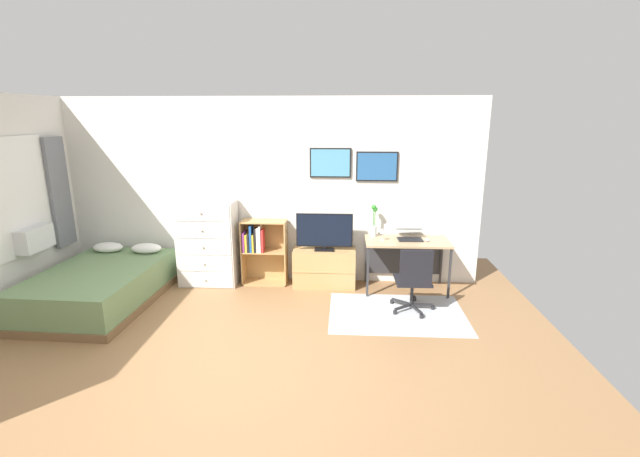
# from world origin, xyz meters

# --- Properties ---
(ground_plane) EXTENTS (7.20, 7.20, 0.00)m
(ground_plane) POSITION_xyz_m (0.00, 0.00, 0.00)
(ground_plane) COLOR #936B44
(wall_back_with_posters) EXTENTS (6.12, 0.09, 2.70)m
(wall_back_with_posters) POSITION_xyz_m (0.02, 2.43, 1.36)
(wall_back_with_posters) COLOR silver
(wall_back_with_posters) RESTS_ON ground_plane
(area_rug) EXTENTS (1.70, 1.20, 0.01)m
(area_rug) POSITION_xyz_m (1.77, 1.26, 0.00)
(area_rug) COLOR #B2B7BC
(area_rug) RESTS_ON ground_plane
(bed) EXTENTS (1.40, 2.07, 0.62)m
(bed) POSITION_xyz_m (-2.12, 1.35, 0.25)
(bed) COLOR brown
(bed) RESTS_ON ground_plane
(dresser) EXTENTS (0.83, 0.46, 1.25)m
(dresser) POSITION_xyz_m (-0.90, 2.15, 0.62)
(dresser) COLOR silver
(dresser) RESTS_ON ground_plane
(bookshelf) EXTENTS (0.65, 0.30, 0.96)m
(bookshelf) POSITION_xyz_m (-0.14, 2.22, 0.55)
(bookshelf) COLOR tan
(bookshelf) RESTS_ON ground_plane
(tv_stand) EXTENTS (0.90, 0.41, 0.55)m
(tv_stand) POSITION_xyz_m (0.81, 2.17, 0.27)
(tv_stand) COLOR tan
(tv_stand) RESTS_ON ground_plane
(television) EXTENTS (0.81, 0.16, 0.54)m
(television) POSITION_xyz_m (0.81, 2.15, 0.82)
(television) COLOR black
(television) RESTS_ON tv_stand
(desk) EXTENTS (1.16, 0.61, 0.74)m
(desk) POSITION_xyz_m (1.97, 2.15, 0.61)
(desk) COLOR tan
(desk) RESTS_ON ground_plane
(office_chair) EXTENTS (0.56, 0.58, 0.86)m
(office_chair) POSITION_xyz_m (1.97, 1.32, 0.46)
(office_chair) COLOR #232326
(office_chair) RESTS_ON ground_plane
(laptop) EXTENTS (0.36, 0.38, 0.15)m
(laptop) POSITION_xyz_m (2.01, 2.16, 0.80)
(laptop) COLOR black
(laptop) RESTS_ON desk
(computer_mouse) EXTENTS (0.06, 0.10, 0.03)m
(computer_mouse) POSITION_xyz_m (2.24, 2.04, 0.76)
(computer_mouse) COLOR silver
(computer_mouse) RESTS_ON desk
(bamboo_vase) EXTENTS (0.10, 0.09, 0.47)m
(bamboo_vase) POSITION_xyz_m (1.51, 2.25, 0.97)
(bamboo_vase) COLOR silver
(bamboo_vase) RESTS_ON desk
(wine_glass) EXTENTS (0.07, 0.07, 0.18)m
(wine_glass) POSITION_xyz_m (1.62, 2.03, 0.87)
(wine_glass) COLOR silver
(wine_glass) RESTS_ON desk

